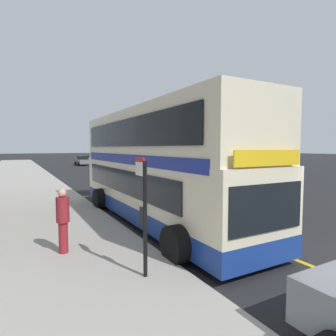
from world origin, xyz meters
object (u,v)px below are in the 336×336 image
Objects in this scene: parked_car_grey_distant at (108,162)px; pedestrian_waiting_near_sign at (63,218)px; parked_car_grey_far at (83,161)px; bus_stop_sign at (144,206)px; parked_car_silver_kerbside at (88,159)px; double_decker_bus at (155,170)px.

parked_car_grey_distant is 2.44× the size of pedestrian_waiting_near_sign.
parked_car_grey_far is 2.44× the size of pedestrian_waiting_near_sign.
bus_stop_sign is 0.62× the size of parked_car_silver_kerbside.
bus_stop_sign reaches higher than parked_car_grey_far.
parked_car_grey_far is 1.00× the size of parked_car_silver_kerbside.
double_decker_bus is 4.59m from pedestrian_waiting_near_sign.
pedestrian_waiting_near_sign is (-8.96, -40.26, 0.28)m from parked_car_grey_far.
bus_stop_sign reaches higher than parked_car_silver_kerbside.
parked_car_grey_far is at bearing 70.01° from parked_car_silver_kerbside.
parked_car_silver_kerbside is at bearing 76.27° from pedestrian_waiting_near_sign.
double_decker_bus reaches higher than pedestrian_waiting_near_sign.
parked_car_silver_kerbside is 1.00× the size of parked_car_grey_distant.
parked_car_silver_kerbside is (9.74, 47.62, -0.88)m from bus_stop_sign.
parked_car_grey_distant is 35.08m from pedestrian_waiting_near_sign.
bus_stop_sign is 2.68m from pedestrian_waiting_near_sign.
parked_car_grey_distant is at bearing 76.64° from double_decker_bus.
pedestrian_waiting_near_sign is (-3.85, -2.30, -0.99)m from double_decker_bus.
pedestrian_waiting_near_sign is (-11.20, -33.25, 0.28)m from parked_car_grey_distant.
parked_car_grey_far is 1.00× the size of parked_car_grey_distant.
parked_car_grey_far and parked_car_silver_kerbside have the same top height.
parked_car_grey_distant is (9.85, 35.48, -0.88)m from bus_stop_sign.
double_decker_bus is at bearing 84.51° from parked_car_grey_far.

